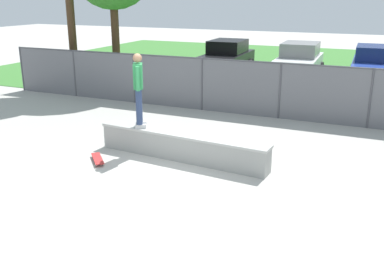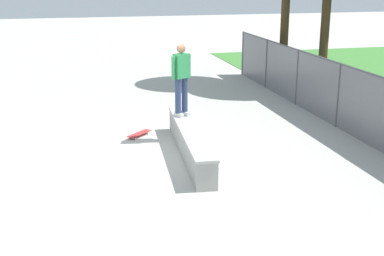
{
  "view_description": "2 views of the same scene",
  "coord_description": "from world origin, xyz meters",
  "views": [
    {
      "loc": [
        4.11,
        -7.61,
        3.78
      ],
      "look_at": [
        0.27,
        1.2,
        0.82
      ],
      "focal_mm": 40.26,
      "sensor_mm": 36.0,
      "label": 1
    },
    {
      "loc": [
        11.32,
        -1.54,
        4.16
      ],
      "look_at": [
        0.52,
        1.11,
        0.83
      ],
      "focal_mm": 48.9,
      "sensor_mm": 36.0,
      "label": 2
    }
  ],
  "objects": [
    {
      "name": "chainlink_fence",
      "position": [
        -0.0,
        5.72,
        0.98
      ],
      "size": [
        18.72,
        0.07,
        1.8
      ],
      "color": "#4C4C51",
      "rests_on": "ground"
    },
    {
      "name": "skateboard",
      "position": [
        -1.76,
        0.24,
        0.07
      ],
      "size": [
        0.7,
        0.72,
        0.09
      ],
      "color": "red",
      "rests_on": "ground"
    },
    {
      "name": "skateboarder",
      "position": [
        -1.17,
        1.25,
        1.66
      ],
      "size": [
        0.41,
        0.54,
        1.82
      ],
      "color": "beige",
      "rests_on": "concrete_ledge"
    },
    {
      "name": "ground_plane",
      "position": [
        0.0,
        0.0,
        0.0
      ],
      "size": [
        80.0,
        80.0,
        0.0
      ],
      "primitive_type": "plane",
      "color": "#ADAAA3"
    },
    {
      "name": "concrete_ledge",
      "position": [
        0.0,
        1.19,
        0.33
      ],
      "size": [
        4.41,
        0.83,
        0.65
      ],
      "color": "#999993",
      "rests_on": "ground"
    }
  ]
}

